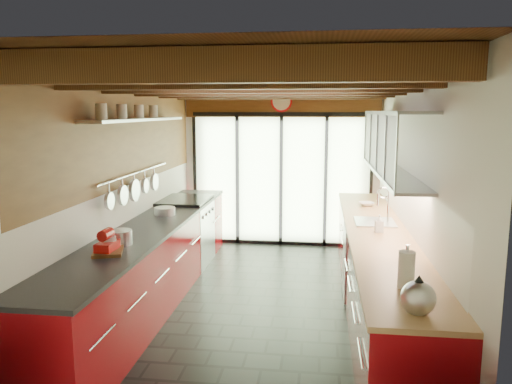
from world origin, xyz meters
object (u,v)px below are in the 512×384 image
kettle (418,296)px  bowl (366,204)px  paper_towel (406,270)px  soap_bottle (379,224)px  stand_mixer (107,243)px

kettle → bowl: size_ratio=1.46×
paper_towel → soap_bottle: bearing=90.0°
paper_towel → bowl: (0.00, 3.23, -0.11)m
stand_mixer → kettle: bearing=-22.4°
paper_towel → stand_mixer: bearing=166.9°
paper_towel → bowl: paper_towel is taller
kettle → paper_towel: bearing=90.0°
kettle → paper_towel: size_ratio=0.92×
stand_mixer → soap_bottle: size_ratio=1.37×
stand_mixer → bowl: size_ratio=1.25×
soap_bottle → bowl: (0.00, 1.50, -0.07)m
kettle → soap_bottle: size_ratio=1.60×
paper_towel → bowl: 3.23m
paper_towel → soap_bottle: 1.72m
kettle → soap_bottle: bearing=90.0°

